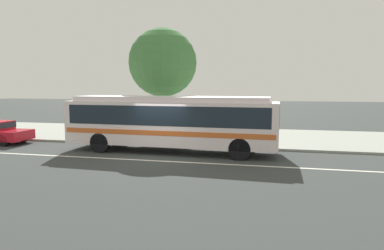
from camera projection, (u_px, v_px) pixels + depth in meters
name	position (u px, v px, depth m)	size (l,w,h in m)	color
ground_plane	(159.00, 157.00, 15.86)	(120.00, 120.00, 0.00)	#353938
sidewalk_slab	(190.00, 135.00, 22.38)	(60.00, 8.00, 0.12)	#989D92
lane_stripe_center	(154.00, 161.00, 15.09)	(56.00, 0.16, 0.01)	silver
transit_bus	(171.00, 120.00, 16.96)	(10.67, 2.82, 2.80)	silver
pedestrian_waiting_near_sign	(170.00, 123.00, 19.82)	(0.40, 0.40, 1.73)	#343434
bus_stop_sign	(269.00, 117.00, 18.00)	(0.15, 0.44, 2.38)	gray
street_tree_near_stop	(163.00, 63.00, 20.97)	(4.24, 4.24, 6.76)	brown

